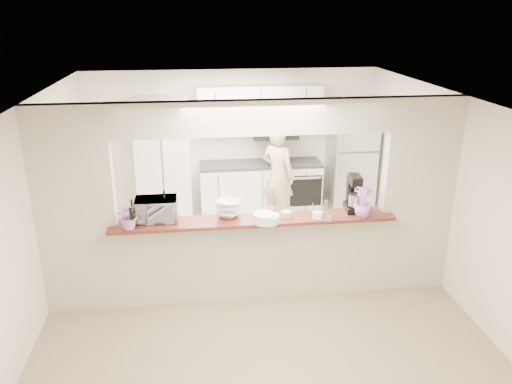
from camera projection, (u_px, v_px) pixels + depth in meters
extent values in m
plane|color=gray|center=(254.00, 295.00, 6.38)|extent=(6.00, 6.00, 0.00)
cube|color=beige|center=(242.00, 242.00, 7.82)|extent=(5.00, 2.90, 0.01)
cube|color=beige|center=(76.00, 213.00, 5.70)|extent=(0.90, 0.15, 2.50)
cube|color=beige|center=(417.00, 197.00, 6.19)|extent=(0.90, 0.15, 2.50)
cube|color=beige|center=(253.00, 118.00, 5.58)|extent=(3.20, 0.15, 0.40)
cube|color=beige|center=(254.00, 259.00, 6.20)|extent=(3.20, 0.15, 1.05)
cube|color=maroon|center=(254.00, 220.00, 5.96)|extent=(3.40, 0.38, 0.04)
cube|color=silver|center=(163.00, 160.00, 8.39)|extent=(0.90, 0.60, 2.10)
cube|color=silver|center=(260.00, 189.00, 8.79)|extent=(2.10, 0.60, 0.90)
cube|color=#323235|center=(261.00, 164.00, 8.63)|extent=(2.10, 0.62, 0.04)
cube|color=silver|center=(260.00, 108.00, 8.41)|extent=(2.10, 0.35, 0.75)
cube|color=black|center=(275.00, 134.00, 8.50)|extent=(0.75, 0.45, 0.12)
cube|color=black|center=(306.00, 191.00, 8.58)|extent=(0.55, 0.02, 0.55)
cube|color=#B1B2B7|center=(351.00, 165.00, 8.79)|extent=(0.75, 0.70, 1.70)
imported|color=#E87AD9|center=(129.00, 216.00, 5.64)|extent=(0.33, 0.30, 0.31)
cylinder|color=black|center=(165.00, 209.00, 5.90)|extent=(0.07, 0.07, 0.27)
cylinder|color=black|center=(164.00, 194.00, 5.83)|extent=(0.02, 0.02, 0.09)
cylinder|color=black|center=(133.00, 218.00, 5.65)|extent=(0.07, 0.07, 0.26)
cylinder|color=black|center=(131.00, 203.00, 5.59)|extent=(0.02, 0.02, 0.09)
imported|color=#ADAEB2|center=(156.00, 210.00, 5.87)|extent=(0.49, 0.34, 0.27)
imported|color=silver|center=(228.00, 209.00, 5.98)|extent=(0.37, 0.37, 0.21)
cylinder|color=white|center=(264.00, 218.00, 5.82)|extent=(0.25, 0.25, 0.11)
cylinder|color=white|center=(264.00, 214.00, 5.80)|extent=(0.26, 0.26, 0.01)
cylinder|color=white|center=(268.00, 219.00, 5.83)|extent=(0.26, 0.26, 0.09)
cylinder|color=white|center=(268.00, 216.00, 5.81)|extent=(0.27, 0.27, 0.01)
cylinder|color=maroon|center=(269.00, 211.00, 6.09)|extent=(0.15, 0.15, 0.07)
cylinder|color=tan|center=(287.00, 214.00, 6.01)|extent=(0.14, 0.14, 0.06)
cube|color=silver|center=(322.00, 218.00, 5.95)|extent=(0.29, 0.23, 0.02)
cube|color=white|center=(322.00, 215.00, 5.94)|extent=(0.14, 0.14, 0.06)
cube|color=black|center=(353.00, 208.00, 6.18)|extent=(0.22, 0.32, 0.08)
cube|color=black|center=(352.00, 189.00, 6.22)|extent=(0.14, 0.12, 0.33)
cube|color=black|center=(355.00, 180.00, 6.05)|extent=(0.15, 0.27, 0.11)
cylinder|color=#B7B7BC|center=(355.00, 200.00, 6.08)|extent=(0.15, 0.15, 0.14)
imported|color=#AF6BC7|center=(363.00, 202.00, 5.95)|extent=(0.23, 0.23, 0.38)
imported|color=tan|center=(278.00, 176.00, 8.31)|extent=(0.71, 0.70, 1.66)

